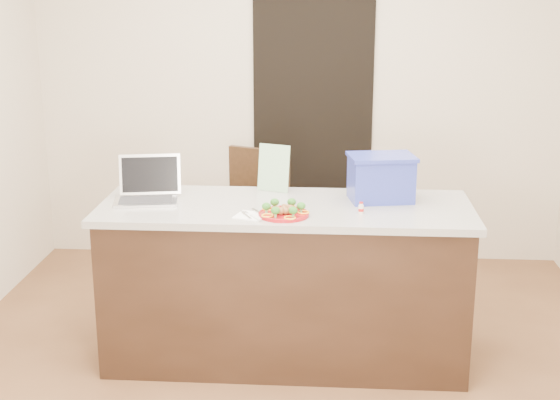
# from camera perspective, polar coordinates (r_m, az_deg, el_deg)

# --- Properties ---
(ground) EXTENTS (4.00, 4.00, 0.00)m
(ground) POSITION_cam_1_polar(r_m,az_deg,el_deg) (4.42, 0.17, -12.80)
(ground) COLOR brown
(ground) RESTS_ON ground
(room_shell) EXTENTS (4.00, 4.00, 4.00)m
(room_shell) POSITION_cam_1_polar(r_m,az_deg,el_deg) (3.92, 0.19, 8.50)
(room_shell) COLOR white
(room_shell) RESTS_ON ground
(doorway) EXTENTS (0.90, 0.02, 2.00)m
(doorway) POSITION_cam_1_polar(r_m,az_deg,el_deg) (5.96, 2.40, 5.00)
(doorway) COLOR black
(doorway) RESTS_ON ground
(island) EXTENTS (2.06, 0.76, 0.92)m
(island) POSITION_cam_1_polar(r_m,az_deg,el_deg) (4.45, 0.39, -6.02)
(island) COLOR black
(island) RESTS_ON ground
(plate) EXTENTS (0.27, 0.27, 0.02)m
(plate) POSITION_cam_1_polar(r_m,az_deg,el_deg) (4.10, 0.27, -1.02)
(plate) COLOR maroon
(plate) RESTS_ON island
(meatballs) EXTENTS (0.11, 0.11, 0.04)m
(meatballs) POSITION_cam_1_polar(r_m,az_deg,el_deg) (4.09, 0.31, -0.69)
(meatballs) COLOR brown
(meatballs) RESTS_ON plate
(broccoli) EXTENTS (0.23, 0.21, 0.04)m
(broccoli) POSITION_cam_1_polar(r_m,az_deg,el_deg) (4.09, 0.27, -0.45)
(broccoli) COLOR #1E5516
(broccoli) RESTS_ON plate
(pepper_rings) EXTENTS (0.26, 0.26, 0.01)m
(pepper_rings) POSITION_cam_1_polar(r_m,az_deg,el_deg) (4.10, 0.27, -0.89)
(pepper_rings) COLOR #FFA21A
(pepper_rings) RESTS_ON plate
(napkin) EXTENTS (0.19, 0.19, 0.01)m
(napkin) POSITION_cam_1_polar(r_m,az_deg,el_deg) (4.10, -2.16, -1.15)
(napkin) COLOR white
(napkin) RESTS_ON island
(fork) EXTENTS (0.07, 0.15, 0.00)m
(fork) POSITION_cam_1_polar(r_m,az_deg,el_deg) (4.11, -2.42, -1.03)
(fork) COLOR silver
(fork) RESTS_ON napkin
(knife) EXTENTS (0.08, 0.21, 0.01)m
(knife) POSITION_cam_1_polar(r_m,az_deg,el_deg) (4.08, -1.77, -1.14)
(knife) COLOR silver
(knife) RESTS_ON napkin
(yogurt_bottle) EXTENTS (0.03, 0.03, 0.06)m
(yogurt_bottle) POSITION_cam_1_polar(r_m,az_deg,el_deg) (4.16, 5.95, -0.64)
(yogurt_bottle) COLOR beige
(yogurt_bottle) RESTS_ON island
(laptop) EXTENTS (0.38, 0.33, 0.24)m
(laptop) POSITION_cam_1_polar(r_m,az_deg,el_deg) (4.45, -9.64, 0.86)
(laptop) COLOR silver
(laptop) RESTS_ON island
(leaflet) EXTENTS (0.20, 0.10, 0.27)m
(leaflet) POSITION_cam_1_polar(r_m,az_deg,el_deg) (4.55, -0.47, 2.35)
(leaflet) COLOR silver
(leaflet) RESTS_ON island
(blue_box) EXTENTS (0.40, 0.32, 0.26)m
(blue_box) POSITION_cam_1_polar(r_m,az_deg,el_deg) (4.40, 7.40, 1.64)
(blue_box) COLOR #2A3599
(blue_box) RESTS_ON island
(chair) EXTENTS (0.59, 0.61, 1.02)m
(chair) POSITION_cam_1_polar(r_m,az_deg,el_deg) (5.27, -1.63, -1.16)
(chair) COLOR #341F0F
(chair) RESTS_ON ground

